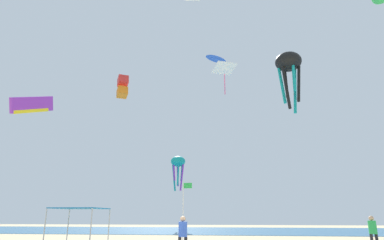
{
  "coord_description": "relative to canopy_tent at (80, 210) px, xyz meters",
  "views": [
    {
      "loc": [
        3.03,
        -15.78,
        1.69
      ],
      "look_at": [
        -0.25,
        8.11,
        8.77
      ],
      "focal_mm": 30.77,
      "sensor_mm": 36.0,
      "label": 1
    }
  ],
  "objects": [
    {
      "name": "ocean_strip",
      "position": [
        7.19,
        22.38,
        -2.09
      ],
      "size": [
        110.0,
        22.63,
        0.03
      ],
      "primitive_type": "cube",
      "color": "#28608C",
      "rests_on": "ground"
    },
    {
      "name": "canopy_tent",
      "position": [
        0.0,
        0.0,
        0.0
      ],
      "size": [
        3.01,
        2.92,
        2.22
      ],
      "color": "#B2B2B7",
      "rests_on": "ground"
    },
    {
      "name": "person_leftmost",
      "position": [
        17.32,
        -1.21,
        -1.1
      ],
      "size": [
        0.44,
        0.41,
        1.73
      ],
      "rotation": [
        0.0,
        0.0,
        3.49
      ],
      "color": "black",
      "rests_on": "ground"
    },
    {
      "name": "person_central",
      "position": [
        7.6,
        -4.97,
        -1.11
      ],
      "size": [
        0.41,
        0.41,
        1.71
      ],
      "rotation": [
        0.0,
        0.0,
        0.58
      ],
      "color": "black",
      "rests_on": "ground"
    },
    {
      "name": "banner_flag",
      "position": [
        6.72,
        0.77,
        0.18
      ],
      "size": [
        0.61,
        0.06,
        3.81
      ],
      "color": "silver",
      "rests_on": "ground"
    },
    {
      "name": "kite_octopus_teal",
      "position": [
        2.54,
        21.48,
        6.29
      ],
      "size": [
        2.69,
        2.69,
        4.5
      ],
      "rotation": [
        0.0,
        0.0,
        0.74
      ],
      "color": "teal"
    },
    {
      "name": "kite_delta_blue",
      "position": [
        8.02,
        19.32,
        20.19
      ],
      "size": [
        3.68,
        3.67,
        2.73
      ],
      "rotation": [
        0.0,
        0.0,
        4.34
      ],
      "color": "blue"
    },
    {
      "name": "kite_parafoil_purple",
      "position": [
        -6.32,
        2.69,
        8.43
      ],
      "size": [
        1.46,
        4.21,
        2.6
      ],
      "rotation": [
        0.0,
        0.0,
        4.42
      ],
      "color": "purple"
    },
    {
      "name": "kite_diamond_white",
      "position": [
        9.17,
        14.64,
        16.15
      ],
      "size": [
        3.19,
        3.18,
        3.54
      ],
      "rotation": [
        0.0,
        0.0,
        0.43
      ],
      "color": "white"
    },
    {
      "name": "kite_box_red",
      "position": [
        -5.42,
        20.63,
        17.22
      ],
      "size": [
        2.02,
        2.12,
        3.23
      ],
      "rotation": [
        0.0,
        0.0,
        0.52
      ],
      "color": "red"
    },
    {
      "name": "kite_octopus_black",
      "position": [
        16.87,
        16.55,
        17.18
      ],
      "size": [
        4.01,
        4.01,
        7.41
      ],
      "rotation": [
        0.0,
        0.0,
        1.92
      ],
      "color": "black"
    }
  ]
}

